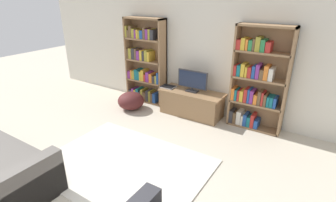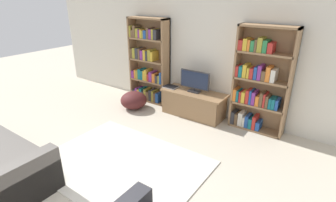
{
  "view_description": "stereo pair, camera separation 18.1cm",
  "coord_description": "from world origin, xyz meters",
  "px_view_note": "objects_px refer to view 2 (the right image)",
  "views": [
    {
      "loc": [
        2.14,
        -0.6,
        2.39
      ],
      "look_at": [
        -0.04,
        2.84,
        0.7
      ],
      "focal_mm": 28.0,
      "sensor_mm": 36.0,
      "label": 1
    },
    {
      "loc": [
        2.29,
        -0.5,
        2.39
      ],
      "look_at": [
        -0.04,
        2.84,
        0.7
      ],
      "focal_mm": 28.0,
      "sensor_mm": 36.0,
      "label": 2
    }
  ],
  "objects_px": {
    "bookshelf_left": "(149,63)",
    "laptop": "(171,87)",
    "tv_stand": "(194,104)",
    "beanbag_ottoman": "(134,100)",
    "television": "(195,81)",
    "bookshelf_right": "(259,83)"
  },
  "relations": [
    {
      "from": "bookshelf_right",
      "to": "television",
      "type": "bearing_deg",
      "value": -172.93
    },
    {
      "from": "bookshelf_left",
      "to": "laptop",
      "type": "xyz_separation_m",
      "value": [
        0.74,
        -0.2,
        -0.36
      ]
    },
    {
      "from": "bookshelf_left",
      "to": "tv_stand",
      "type": "xyz_separation_m",
      "value": [
        1.29,
        -0.15,
        -0.63
      ]
    },
    {
      "from": "tv_stand",
      "to": "beanbag_ottoman",
      "type": "height_order",
      "value": "tv_stand"
    },
    {
      "from": "tv_stand",
      "to": "bookshelf_left",
      "type": "bearing_deg",
      "value": 173.27
    },
    {
      "from": "tv_stand",
      "to": "television",
      "type": "relative_size",
      "value": 2.08
    },
    {
      "from": "bookshelf_left",
      "to": "bookshelf_right",
      "type": "xyz_separation_m",
      "value": [
        2.51,
        0.0,
        0.01
      ]
    },
    {
      "from": "bookshelf_left",
      "to": "television",
      "type": "xyz_separation_m",
      "value": [
        1.29,
        -0.15,
        -0.15
      ]
    },
    {
      "from": "bookshelf_right",
      "to": "bookshelf_left",
      "type": "bearing_deg",
      "value": -179.93
    },
    {
      "from": "laptop",
      "to": "beanbag_ottoman",
      "type": "distance_m",
      "value": 0.89
    },
    {
      "from": "laptop",
      "to": "television",
      "type": "bearing_deg",
      "value": 4.96
    },
    {
      "from": "television",
      "to": "laptop",
      "type": "relative_size",
      "value": 2.15
    },
    {
      "from": "bookshelf_left",
      "to": "beanbag_ottoman",
      "type": "xyz_separation_m",
      "value": [
        0.03,
        -0.6,
        -0.71
      ]
    },
    {
      "from": "laptop",
      "to": "beanbag_ottoman",
      "type": "xyz_separation_m",
      "value": [
        -0.71,
        -0.41,
        -0.34
      ]
    },
    {
      "from": "bookshelf_left",
      "to": "bookshelf_right",
      "type": "height_order",
      "value": "same"
    },
    {
      "from": "television",
      "to": "laptop",
      "type": "bearing_deg",
      "value": -175.04
    },
    {
      "from": "bookshelf_right",
      "to": "beanbag_ottoman",
      "type": "xyz_separation_m",
      "value": [
        -2.48,
        -0.6,
        -0.72
      ]
    },
    {
      "from": "television",
      "to": "laptop",
      "type": "xyz_separation_m",
      "value": [
        -0.55,
        -0.05,
        -0.22
      ]
    },
    {
      "from": "bookshelf_left",
      "to": "bookshelf_right",
      "type": "relative_size",
      "value": 1.0
    },
    {
      "from": "bookshelf_right",
      "to": "beanbag_ottoman",
      "type": "bearing_deg",
      "value": -166.29
    },
    {
      "from": "bookshelf_left",
      "to": "tv_stand",
      "type": "height_order",
      "value": "bookshelf_left"
    },
    {
      "from": "television",
      "to": "beanbag_ottoman",
      "type": "relative_size",
      "value": 1.12
    }
  ]
}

